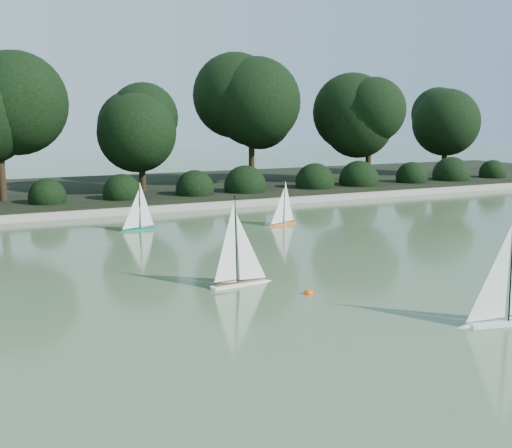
% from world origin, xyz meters
% --- Properties ---
extents(ground, '(80.00, 80.00, 0.00)m').
position_xyz_m(ground, '(0.00, 0.00, 0.00)').
color(ground, '#375130').
rests_on(ground, ground).
extents(pond_coping, '(40.00, 0.35, 0.18)m').
position_xyz_m(pond_coping, '(0.00, 9.00, 0.09)').
color(pond_coping, gray).
rests_on(pond_coping, ground).
extents(far_bank, '(40.00, 8.00, 0.30)m').
position_xyz_m(far_bank, '(0.00, 13.00, 0.15)').
color(far_bank, black).
rests_on(far_bank, ground).
extents(tree_line, '(26.31, 3.93, 4.39)m').
position_xyz_m(tree_line, '(1.23, 11.44, 2.64)').
color(tree_line, black).
rests_on(tree_line, ground).
extents(shrub_hedge, '(29.10, 1.10, 1.10)m').
position_xyz_m(shrub_hedge, '(0.00, 9.90, 0.45)').
color(shrub_hedge, black).
rests_on(shrub_hedge, ground).
extents(sailboat_white_a, '(1.21, 0.47, 1.66)m').
position_xyz_m(sailboat_white_a, '(1.68, -1.92, 0.26)').
color(sailboat_white_a, white).
rests_on(sailboat_white_a, ground).
extents(sailboat_white_b, '(1.08, 0.25, 1.48)m').
position_xyz_m(sailboat_white_b, '(-0.36, 1.21, 0.23)').
color(sailboat_white_b, white).
rests_on(sailboat_white_b, ground).
extents(sailboat_orange, '(0.86, 0.33, 1.17)m').
position_xyz_m(sailboat_orange, '(2.70, 5.71, 0.18)').
color(sailboat_orange, orange).
rests_on(sailboat_orange, ground).
extents(sailboat_teal, '(0.90, 0.22, 1.23)m').
position_xyz_m(sailboat_teal, '(-0.57, 6.52, 0.19)').
color(sailboat_teal, '#087D6B').
rests_on(sailboat_teal, ground).
extents(race_buoy, '(0.15, 0.15, 0.15)m').
position_xyz_m(race_buoy, '(0.27, 0.33, 0.00)').
color(race_buoy, '#FC490D').
rests_on(race_buoy, ground).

